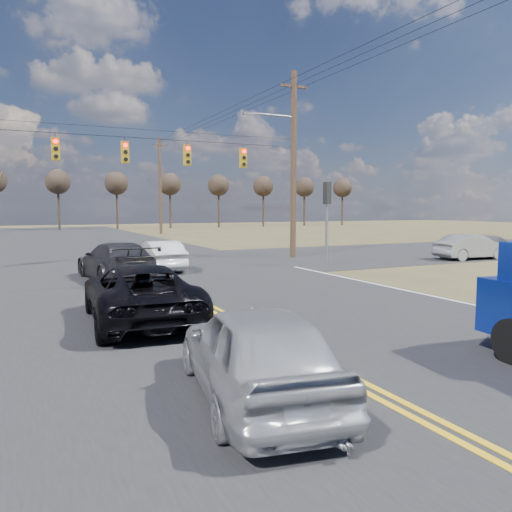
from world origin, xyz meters
name	(u,v)px	position (x,y,z in m)	size (l,w,h in m)	color
ground	(368,391)	(0.00, 0.00, 0.00)	(160.00, 160.00, 0.00)	brown
road_main	(176,291)	(0.00, 10.00, 0.00)	(14.00, 120.00, 0.02)	#28282B
road_cross	(128,266)	(0.00, 18.00, 0.00)	(120.00, 12.00, 0.02)	#28282B
signal_gantry	(137,158)	(0.50, 17.79, 5.06)	(19.60, 4.83, 10.00)	#473323
utility_poles	(129,152)	(0.00, 17.00, 5.23)	(19.60, 58.32, 10.00)	#473323
treeline	(97,160)	(0.00, 26.96, 5.70)	(87.00, 117.80, 7.40)	#33261C
silver_suv	(256,352)	(-1.67, 0.40, 0.71)	(1.67, 4.15, 1.41)	#A1A4A9
black_suv	(140,294)	(-2.07, 5.94, 0.70)	(2.32, 5.04, 1.40)	black
white_car_queue	(160,256)	(0.92, 15.50, 0.65)	(1.38, 3.97, 1.31)	#B8B8B8
dgrey_car_queue	(116,261)	(-1.33, 13.38, 0.72)	(2.02, 4.98, 1.45)	#2D2C31
cross_car_east_near	(471,247)	(17.00, 13.00, 0.67)	(4.09, 1.43, 1.35)	gray
cross_car_east_far	(490,246)	(19.55, 13.92, 0.60)	(4.15, 1.69, 1.20)	#39383D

